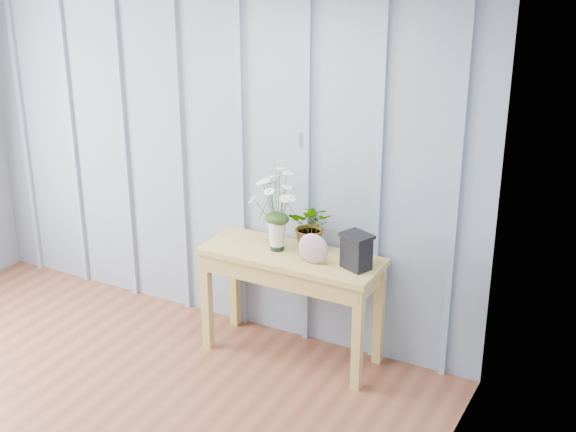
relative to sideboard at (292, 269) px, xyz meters
The scene contains 6 objects.
room_shell 1.89m from the sideboard, 125.24° to the right, with size 4.00×4.50×2.50m.
sideboard is the anchor object (origin of this frame).
daisy_vase 0.48m from the sideboard, behind, with size 0.40×0.31×0.57m.
spider_plant 0.32m from the sideboard, 62.72° to the left, with size 0.29×0.25×0.32m, color #1C3213.
felt_disc_vessel 0.30m from the sideboard, 20.32° to the right, with size 0.20×0.06×0.20m, color #7E4965.
carved_box 0.51m from the sideboard, ahead, with size 0.23×0.21×0.23m.
Camera 1 is at (2.95, -2.22, 2.89)m, focal length 50.00 mm.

